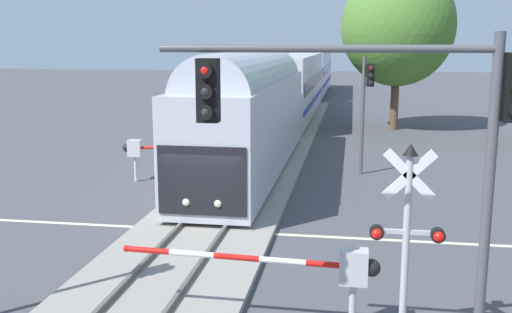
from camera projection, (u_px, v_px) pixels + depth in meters
The scene contains 10 objects.
ground_plane at pixel (205, 231), 18.56m from camera, with size 220.00×220.00×0.00m, color #47474C.
road_centre_stripe at pixel (205, 230), 18.56m from camera, with size 44.00×0.20×0.01m.
railway_track at pixel (205, 228), 18.55m from camera, with size 4.40×80.00×0.32m.
commuter_train at pixel (296, 83), 46.72m from camera, with size 3.04×63.94×5.16m.
crossing_gate_near at pixel (326, 268), 11.77m from camera, with size 5.33×0.40×1.80m.
crossing_signal_mast at pixel (407, 227), 10.91m from camera, with size 1.36×0.44×4.02m.
crossing_gate_far at pixel (147, 149), 24.82m from camera, with size 5.42×0.40×1.83m.
traffic_signal_near_right at pixel (392, 129), 8.86m from camera, with size 5.50×0.38×5.97m.
traffic_signal_far_side at pixel (366, 96), 25.90m from camera, with size 0.53×0.38×5.24m.
elm_centre_background at pixel (398, 26), 39.10m from camera, with size 7.50×7.50×10.89m.
Camera 1 is at (4.44, -17.30, 5.80)m, focal length 41.38 mm.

